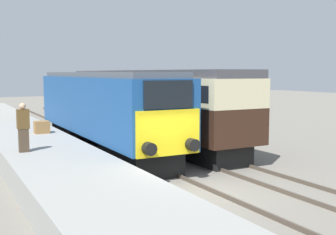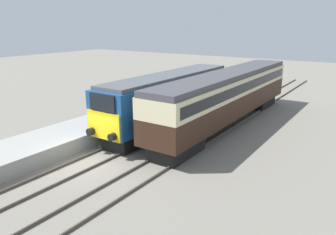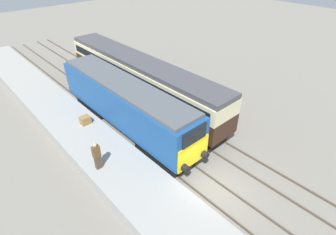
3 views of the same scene
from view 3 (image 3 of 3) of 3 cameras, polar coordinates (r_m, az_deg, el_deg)
name	(u,v)px [view 3 (image 3 of 3)]	position (r m, az deg, el deg)	size (l,w,h in m)	color
ground_plane	(211,190)	(16.10, 9.28, -15.27)	(120.00, 120.00, 0.00)	slate
platform_left	(91,144)	(18.99, -16.38, -5.52)	(3.50, 50.00, 0.91)	gray
rails_near_track	(156,148)	(18.51, -2.72, -6.64)	(1.51, 60.00, 0.14)	#4C4238
rails_far_track	(189,129)	(20.36, 4.61, -2.45)	(1.50, 60.00, 0.14)	#4C4238
locomotive	(125,104)	(19.54, -9.28, 2.92)	(2.70, 14.11, 3.92)	black
passenger_carriage	(140,76)	(23.10, -6.18, 8.91)	(2.75, 18.67, 4.02)	black
person_on_platform	(97,156)	(15.76, -15.22, -8.03)	(0.44, 0.26, 1.86)	#473828
luggage_crate	(85,120)	(20.18, -17.55, -0.54)	(0.70, 0.56, 0.60)	olive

